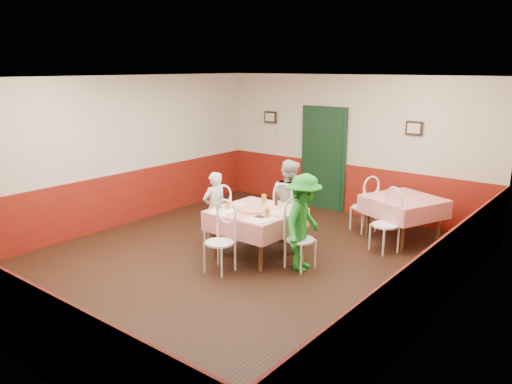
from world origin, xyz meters
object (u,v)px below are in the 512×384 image
Objects in this scene: chair_far at (287,216)px; chair_second_a at (364,207)px; chair_left at (217,219)px; wallet at (260,217)px; glass_c at (264,199)px; main_table at (256,233)px; glass_b at (267,213)px; beer_bottle at (276,199)px; pizza at (253,209)px; diner_left at (215,208)px; second_table at (403,219)px; chair_right at (300,240)px; chair_near at (220,243)px; glass_a at (228,205)px; diner_far at (289,201)px; diner_right at (304,223)px; chair_second_b at (385,225)px.

chair_far and chair_second_a have the same top height.
wallet is at bearing 91.18° from chair_left.
glass_c is 1.34× the size of wallet.
chair_left is (-0.85, 0.01, 0.08)m from main_table.
chair_left reaches higher than glass_b.
pizza is at bearing -103.16° from beer_bottle.
glass_b is 0.11× the size of diner_left.
glass_b reaches higher than pizza.
glass_b reaches higher than second_table.
chair_second_a reaches higher than second_table.
chair_right is at bearing -28.91° from beer_bottle.
glass_b is at bearing -115.84° from second_table.
wallet is (0.30, 0.57, 0.32)m from chair_near.
glass_a is at bearing -111.78° from glass_c.
glass_a reaches higher than glass_b.
second_table is at bearing 64.16° from glass_b.
wallet is 1.22m from diner_far.
chair_left is 1.00× the size of chair_right.
glass_a is 1.20m from diner_far.
glass_c is (0.25, 0.62, 0.01)m from glass_a.
chair_second_a is 0.62× the size of diner_right.
glass_c is 0.12× the size of diner_left.
glass_a is (-1.92, -2.42, 0.45)m from second_table.
main_table is at bearing 2.30° from chair_second_a.
chair_right is at bearing 26.82° from wallet.
glass_a is 0.60m from diner_left.
chair_near is (-0.86, -0.84, 0.00)m from chair_right.
diner_left is at bearing 176.07° from pizza.
beer_bottle is (0.94, 0.40, 0.42)m from chair_left.
main_table is 2.67m from second_table.
chair_second_a is at bearing 70.18° from main_table.
chair_near is 0.72m from wallet.
beer_bottle reaches higher than main_table.
diner_right is (0.89, -0.86, 0.28)m from chair_far.
chair_left is at bearing 78.12° from diner_right.
glass_b is 0.68m from beer_bottle.
second_table is 0.75m from chair_second_a.
beer_bottle is 0.92m from diner_right.
diner_far reaches higher than glass_a.
second_table is 3.23m from chair_left.
chair_second_a reaches higher than main_table.
glass_a is at bearing -149.07° from main_table.
glass_a reaches higher than main_table.
chair_left is at bearing -127.04° from chair_second_b.
wallet is at bearing 95.37° from chair_far.
diner_left reaches higher than beer_bottle.
chair_far is at bearing -138.91° from second_table.
beer_bottle is at bearing 92.00° from chair_far.
chair_far is 1.64m from chair_second_b.
chair_second_a is 6.59× the size of glass_a.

